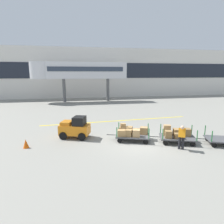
{
  "coord_description": "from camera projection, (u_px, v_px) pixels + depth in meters",
  "views": [
    {
      "loc": [
        -3.94,
        -11.68,
        4.63
      ],
      "look_at": [
        -0.98,
        4.15,
        1.33
      ],
      "focal_mm": 30.56,
      "sensor_mm": 36.0,
      "label": 1
    }
  ],
  "objects": [
    {
      "name": "baggage_tug",
      "position": [
        75.0,
        128.0,
        13.76
      ],
      "size": [
        2.34,
        1.77,
        1.58
      ],
      "color": "orange",
      "rests_on": "ground_plane"
    },
    {
      "name": "terminal_building",
      "position": [
        96.0,
        73.0,
        36.97
      ],
      "size": [
        62.21,
        2.51,
        9.28
      ],
      "color": "silver",
      "rests_on": "ground_plane"
    },
    {
      "name": "ground_plane",
      "position": [
        137.0,
        143.0,
        12.88
      ],
      "size": [
        120.0,
        120.0,
        0.0
      ],
      "primitive_type": "plane",
      "color": "gray"
    },
    {
      "name": "jet_bridge",
      "position": [
        76.0,
        71.0,
        30.42
      ],
      "size": [
        15.1,
        3.0,
        6.35
      ],
      "color": "silver",
      "rests_on": "ground_plane"
    },
    {
      "name": "safety_cone_near",
      "position": [
        26.0,
        144.0,
        11.96
      ],
      "size": [
        0.36,
        0.36,
        0.55
      ],
      "primitive_type": "cone",
      "color": "#EA590F",
      "rests_on": "ground_plane"
    },
    {
      "name": "baggage_cart_lead",
      "position": [
        132.0,
        133.0,
        13.28
      ],
      "size": [
        3.08,
        2.06,
        1.11
      ],
      "color": "#4C4C4F",
      "rests_on": "ground_plane"
    },
    {
      "name": "baggage_handler",
      "position": [
        182.0,
        136.0,
        11.59
      ],
      "size": [
        0.56,
        0.56,
        1.56
      ],
      "color": "black",
      "rests_on": "ground_plane"
    },
    {
      "name": "apron_lead_line",
      "position": [
        118.0,
        121.0,
        18.82
      ],
      "size": [
        14.64,
        1.26,
        0.01
      ],
      "primitive_type": "cube",
      "rotation": [
        0.0,
        0.0,
        0.07
      ],
      "color": "yellow",
      "rests_on": "ground_plane"
    },
    {
      "name": "baggage_cart_middle",
      "position": [
        176.0,
        134.0,
        12.93
      ],
      "size": [
        3.08,
        2.06,
        1.12
      ],
      "color": "#4C4C4F",
      "rests_on": "ground_plane"
    }
  ]
}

